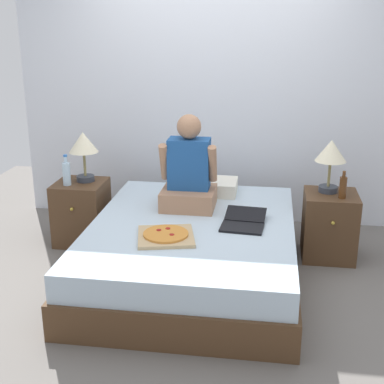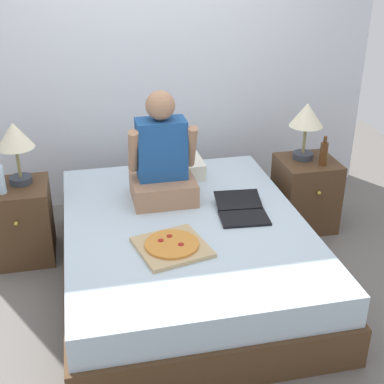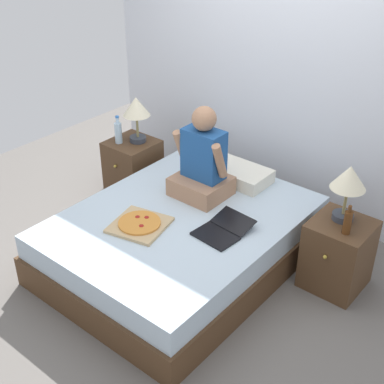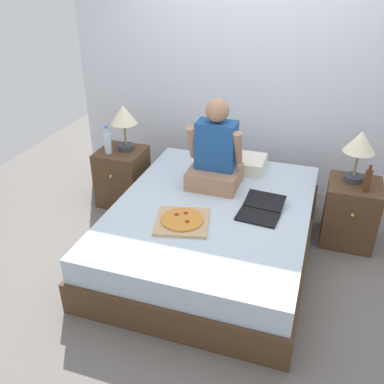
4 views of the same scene
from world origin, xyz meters
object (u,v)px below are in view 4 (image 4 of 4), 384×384
laptop (260,211)px  lamp_on_right_nightstand (360,145)px  water_bottle (108,142)px  nightstand_left (123,176)px  person_seated (216,155)px  bed (212,229)px  nightstand_right (350,213)px  pizza_box (182,221)px  lamp_on_left_nightstand (124,118)px  beer_bottle (368,180)px

laptop → lamp_on_right_nightstand: bearing=41.4°
water_bottle → nightstand_left: bearing=48.3°
nightstand_left → person_seated: (1.02, -0.18, 0.46)m
bed → nightstand_right: (1.11, 0.56, 0.06)m
pizza_box → lamp_on_left_nightstand: bearing=134.8°
nightstand_right → beer_bottle: size_ratio=2.49×
nightstand_left → lamp_on_left_nightstand: bearing=51.4°
nightstand_right → laptop: 0.92m
lamp_on_right_nightstand → bed: bearing=-150.6°
beer_bottle → pizza_box: (-1.32, -0.78, -0.19)m
nightstand_left → water_bottle: water_bottle is taller
lamp_on_left_nightstand → lamp_on_right_nightstand: (2.14, 0.00, 0.00)m
bed → lamp_on_left_nightstand: lamp_on_left_nightstand is taller
lamp_on_left_nightstand → laptop: lamp_on_left_nightstand is taller
lamp_on_left_nightstand → water_bottle: 0.28m
bed → lamp_on_right_nightstand: 1.40m
nightstand_right → person_seated: size_ratio=0.73×
water_bottle → beer_bottle: size_ratio=1.20×
nightstand_left → laptop: (1.50, -0.55, 0.20)m
bed → laptop: laptop is taller
nightstand_right → water_bottle: bearing=-177.8°
nightstand_right → person_seated: person_seated is taller
beer_bottle → laptop: bearing=-150.1°
person_seated → beer_bottle: bearing=3.7°
lamp_on_left_nightstand → laptop: size_ratio=1.02×
nightstand_left → nightstand_right: bearing=0.0°
pizza_box → laptop: bearing=31.0°
bed → water_bottle: (-1.19, 0.47, 0.46)m
bed → nightstand_left: 1.24m
bed → lamp_on_right_nightstand: size_ratio=4.63×
lamp_on_right_nightstand → laptop: bearing=-138.6°
nightstand_left → pizza_box: (0.96, -0.88, 0.20)m
nightstand_left → nightstand_right: 2.21m
person_seated → pizza_box: bearing=-95.2°
laptop → person_seated: bearing=142.5°
nightstand_left → beer_bottle: (2.28, -0.10, 0.38)m
nightstand_left → beer_bottle: beer_bottle is taller
lamp_on_left_nightstand → pizza_box: bearing=-45.2°
nightstand_left → beer_bottle: 2.31m
lamp_on_right_nightstand → lamp_on_left_nightstand: bearing=180.0°
bed → pizza_box: 0.43m
water_bottle → beer_bottle: (2.36, -0.01, -0.02)m
lamp_on_left_nightstand → nightstand_right: (2.17, -0.05, -0.61)m
lamp_on_right_nightstand → person_seated: (-1.16, -0.23, -0.15)m
nightstand_left → lamp_on_right_nightstand: 2.27m
lamp_on_left_nightstand → beer_bottle: bearing=-3.8°
nightstand_right → lamp_on_right_nightstand: (-0.03, 0.05, 0.61)m
beer_bottle → lamp_on_right_nightstand: bearing=123.7°
lamp_on_left_nightstand → water_bottle: (-0.12, -0.14, -0.22)m
beer_bottle → pizza_box: 1.54m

